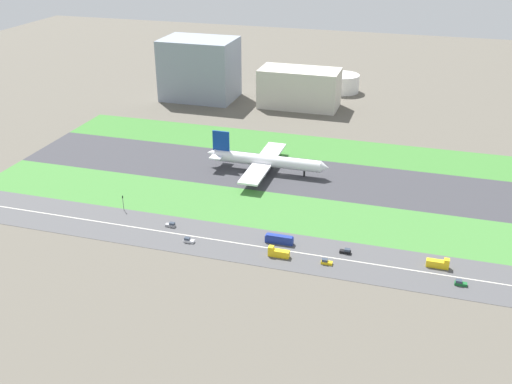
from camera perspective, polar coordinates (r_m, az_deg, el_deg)
The scene contains 19 objects.
ground_plane at distance 304.15m, azimuth 2.57°, elevation 1.76°, with size 800.00×800.00×0.00m, color #5B564C.
runway at distance 304.13m, azimuth 2.57°, elevation 1.77°, with size 280.00×46.00×0.10m, color #38383D.
grass_median_north at distance 341.04m, azimuth 4.29°, elevation 4.45°, with size 280.00×36.00×0.10m, color #3D7A33.
grass_median_south at distance 268.42m, azimuth 0.39°, elevation -1.63°, with size 280.00×36.00×0.10m, color #427F38.
highway at distance 241.71m, azimuth -1.75°, elevation -4.97°, with size 280.00×28.00×0.10m, color #4C4C4F.
highway_centerline at distance 241.68m, azimuth -1.75°, elevation -4.96°, with size 266.00×0.50×0.01m, color silver.
airliner at distance 304.02m, azimuth 0.79°, elevation 3.06°, with size 65.00×56.00×19.70m.
bus_0 at distance 241.04m, azimuth 2.26°, elevation -4.59°, with size 11.60×2.50×3.50m.
car_0 at distance 243.45m, azimuth -6.53°, elevation -4.66°, with size 4.40×1.80×2.00m.
truck_1 at distance 232.34m, azimuth 2.15°, elevation -5.89°, with size 8.40×2.50×4.00m.
car_3 at distance 237.28m, azimuth 8.66°, elevation -5.68°, with size 4.40×1.80×2.00m.
car_2 at distance 255.91m, azimuth -8.22°, elevation -3.16°, with size 4.40×1.80×2.00m.
car_4 at distance 228.48m, azimuth 19.12°, elevation -8.31°, with size 4.40×1.80×2.00m.
car_1 at distance 229.52m, azimuth 6.79°, elevation -6.73°, with size 4.40×1.80×2.00m.
truck_0 at distance 236.02m, azimuth 17.19°, elevation -6.62°, with size 8.40×2.50×4.00m.
traffic_light at distance 271.97m, azimuth -12.72°, elevation -0.93°, with size 0.36×0.50×7.20m.
terminal_building at distance 427.08m, azimuth -5.47°, elevation 11.75°, with size 50.60×35.72×42.16m, color gray.
hangar_building at distance 408.24m, azimuth 4.20°, elevation 9.97°, with size 53.65×26.27×26.05m, color beige.
fuel_tank_west at distance 448.84m, azimuth 8.31°, elevation 10.36°, with size 24.95×24.95×12.92m, color silver.
Camera 1 is at (66.73, -269.88, 123.37)m, focal length 41.43 mm.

